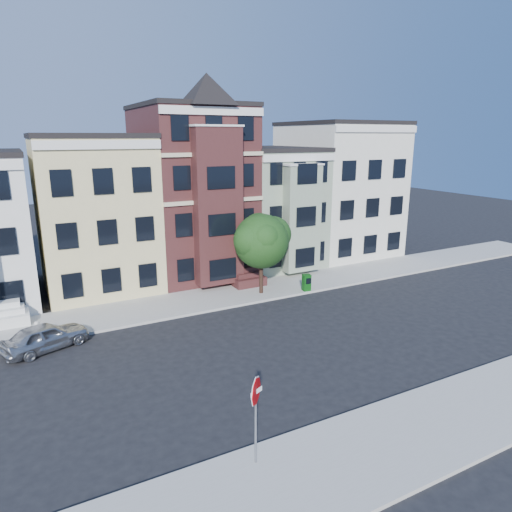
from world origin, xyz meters
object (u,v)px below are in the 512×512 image
newspaper_box (306,282)px  stop_sign (256,415)px  street_tree (261,245)px  parked_car (46,337)px  fire_hydrant (38,332)px

newspaper_box → stop_sign: stop_sign is taller
street_tree → newspaper_box: bearing=-18.9°
parked_car → stop_sign: size_ratio=1.18×
newspaper_box → parked_car: bearing=-168.6°
street_tree → fire_hydrant: 13.70m
street_tree → fire_hydrant: street_tree is taller
parked_car → street_tree: bearing=-100.6°
fire_hydrant → stop_sign: size_ratio=0.23×
parked_car → newspaper_box: 15.99m
newspaper_box → fire_hydrant: bearing=-172.6°
street_tree → newspaper_box: 4.07m
street_tree → newspaper_box: (2.89, -0.99, -2.68)m
stop_sign → street_tree: bearing=37.3°
stop_sign → newspaper_box: bearing=27.1°
street_tree → fire_hydrant: (-13.36, -0.99, -2.85)m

